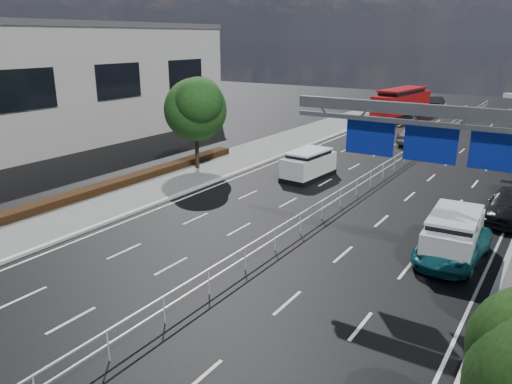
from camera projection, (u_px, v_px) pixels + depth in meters
The scene contains 13 objects.
ground at pixel (130, 347), 15.49m from camera, with size 160.00×160.00×0.00m, color black.
median_fence at pixel (380, 173), 33.37m from camera, with size 0.05×85.00×1.02m.
hedge_near at pixel (21, 212), 26.28m from camera, with size 1.00×36.00×0.44m, color black.
overhead_gantry at pixel (451, 139), 18.38m from camera, with size 10.24×0.38×7.45m.
near_building at pixel (37, 87), 43.98m from camera, with size 12.00×38.00×10.00m, color beige.
near_tree_back at pixel (196, 106), 34.71m from camera, with size 4.84×4.51×6.69m.
white_minivan at pixel (309, 165), 33.72m from camera, with size 2.24×4.57×1.93m.
red_bus at pixel (402, 102), 59.76m from camera, with size 4.04×11.48×3.36m.
near_car_silver at pixel (417, 135), 44.52m from camera, with size 2.00×4.98×1.70m, color #95969B.
near_car_dark at pixel (435, 103), 66.32m from camera, with size 1.78×5.10×1.68m, color black.
silver_minivan at pixel (453, 235), 21.64m from camera, with size 2.31×4.90×1.99m.
parked_car_teal at pixel (453, 245), 21.30m from camera, with size 2.32×5.04×1.40m, color #18626E.
parked_car_dark at pixel (510, 205), 26.20m from camera, with size 2.06×5.07×1.47m, color black.
Camera 1 is at (10.55, -9.08, 9.21)m, focal length 35.00 mm.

